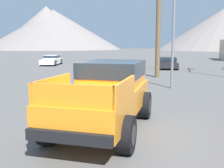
# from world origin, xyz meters

# --- Properties ---
(ground_plane) EXTENTS (320.00, 320.00, 0.00)m
(ground_plane) POSITION_xyz_m (0.00, 0.00, 0.00)
(ground_plane) COLOR #5B5956
(orange_pickup_truck) EXTENTS (2.45, 5.22, 1.95)m
(orange_pickup_truck) POSITION_xyz_m (-0.22, 0.43, 1.10)
(orange_pickup_truck) COLOR orange
(orange_pickup_truck) RESTS_ON ground_plane
(parked_car_white) EXTENTS (2.45, 4.65, 1.19)m
(parked_car_white) POSITION_xyz_m (-12.67, 22.26, 0.61)
(parked_car_white) COLOR white
(parked_car_white) RESTS_ON ground_plane
(parked_car_dark) EXTENTS (2.26, 4.58, 1.17)m
(parked_car_dark) POSITION_xyz_m (1.16, 20.71, 0.60)
(parked_car_dark) COLOR #232328
(parked_car_dark) RESTS_ON ground_plane
(distant_mountain_range) EXTENTS (175.73, 73.54, 21.37)m
(distant_mountain_range) POSITION_xyz_m (-7.71, 116.71, 8.91)
(distant_mountain_range) COLOR gray
(distant_mountain_range) RESTS_ON ground_plane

